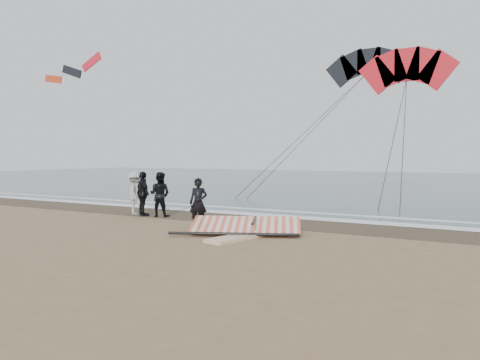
% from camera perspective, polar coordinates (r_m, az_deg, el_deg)
% --- Properties ---
extents(ground, '(120.00, 120.00, 0.00)m').
position_cam_1_polar(ground, '(13.80, -5.95, -7.23)').
color(ground, '#8C704C').
rests_on(ground, ground).
extents(sea, '(120.00, 54.00, 0.02)m').
position_cam_1_polar(sea, '(44.83, 19.30, -0.28)').
color(sea, '#233838').
rests_on(sea, ground).
extents(wet_sand, '(120.00, 2.80, 0.01)m').
position_cam_1_polar(wet_sand, '(17.62, 2.60, -4.97)').
color(wet_sand, '#4C3D2B').
rests_on(wet_sand, ground).
extents(foam_near, '(120.00, 0.90, 0.01)m').
position_cam_1_polar(foam_near, '(18.86, 4.52, -4.38)').
color(foam_near, white).
rests_on(foam_near, sea).
extents(foam_far, '(120.00, 0.45, 0.01)m').
position_cam_1_polar(foam_far, '(20.41, 6.54, -3.83)').
color(foam_far, white).
rests_on(foam_far, sea).
extents(man_main, '(0.71, 0.58, 1.69)m').
position_cam_1_polar(man_main, '(15.93, -5.10, -2.78)').
color(man_main, black).
rests_on(man_main, ground).
extents(board_white, '(1.18, 2.47, 0.10)m').
position_cam_1_polar(board_white, '(13.88, 0.00, -6.95)').
color(board_white, silver).
rests_on(board_white, ground).
extents(board_cream, '(0.81, 2.28, 0.09)m').
position_cam_1_polar(board_cream, '(15.56, 4.04, -5.88)').
color(board_cream, silver).
rests_on(board_cream, ground).
extents(trio_cluster, '(2.54, 1.38, 1.81)m').
position_cam_1_polar(trio_cluster, '(19.44, -11.52, -1.63)').
color(trio_cluster, black).
rests_on(trio_cluster, ground).
extents(sail_rig, '(3.63, 2.95, 0.49)m').
position_cam_1_polar(sail_rig, '(14.82, 0.75, -5.75)').
color(sail_rig, black).
rests_on(sail_rig, ground).
extents(kite_red, '(6.31, 4.98, 12.14)m').
position_cam_1_polar(kite_red, '(30.76, 19.66, 12.22)').
color(kite_red, red).
rests_on(kite_red, ground).
extents(kite_dark, '(8.02, 7.66, 17.94)m').
position_cam_1_polar(kite_dark, '(39.58, 15.36, 12.92)').
color(kite_dark, black).
rests_on(kite_dark, ground).
extents(distant_kites, '(12.16, 4.12, 3.25)m').
position_cam_1_polar(distant_kites, '(60.53, -19.84, 12.37)').
color(distant_kites, red).
rests_on(distant_kites, ground).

